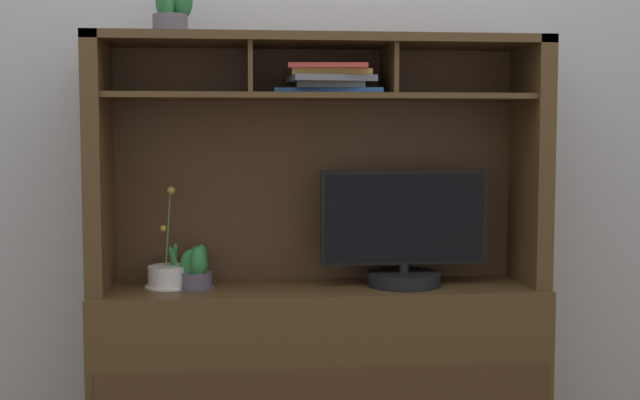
# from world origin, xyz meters

# --- Properties ---
(back_wall) EXTENTS (6.00, 0.02, 2.80)m
(back_wall) POSITION_xyz_m (0.00, 0.23, 1.40)
(back_wall) COLOR #ADABB0
(back_wall) RESTS_ON ground
(media_console) EXTENTS (1.61, 0.44, 1.43)m
(media_console) POSITION_xyz_m (0.00, 0.01, 0.44)
(media_console) COLOR #4A331B
(media_console) RESTS_ON ground
(tv_monitor) EXTENTS (0.60, 0.27, 0.42)m
(tv_monitor) POSITION_xyz_m (0.30, -0.02, 0.72)
(tv_monitor) COLOR black
(tv_monitor) RESTS_ON media_console
(potted_orchid) EXTENTS (0.17, 0.17, 0.36)m
(potted_orchid) POSITION_xyz_m (-0.54, 0.03, 0.58)
(potted_orchid) COLOR silver
(potted_orchid) RESTS_ON media_console
(potted_fern) EXTENTS (0.13, 0.14, 0.16)m
(potted_fern) POSITION_xyz_m (-0.44, 0.01, 0.61)
(potted_fern) COLOR #4E4756
(potted_fern) RESTS_ON media_console
(magazine_stack_left) EXTENTS (0.39, 0.26, 0.10)m
(magazine_stack_left) POSITION_xyz_m (0.03, -0.04, 1.28)
(magazine_stack_left) COLOR navy
(magazine_stack_left) RESTS_ON media_console
(potted_succulent) EXTENTS (0.15, 0.14, 0.20)m
(potted_succulent) POSITION_xyz_m (-0.52, 0.01, 1.52)
(potted_succulent) COLOR #544E5A
(potted_succulent) RESTS_ON media_console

